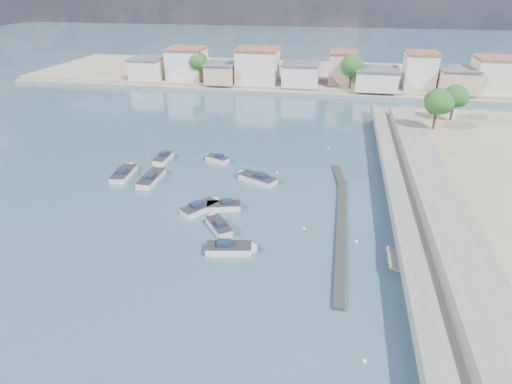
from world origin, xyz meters
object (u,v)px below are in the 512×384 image
at_px(motorboat_a, 218,226).
at_px(motorboat_d, 222,207).
at_px(sailboat, 152,177).
at_px(motorboat_g, 162,159).
at_px(motorboat_c, 256,178).
at_px(motorboat_f, 216,159).
at_px(motorboat_b, 202,208).
at_px(motorboat_e, 124,173).
at_px(motorboat_h, 231,249).

xyz_separation_m(motorboat_a, motorboat_d, (-0.78, 4.43, -0.00)).
relative_size(motorboat_d, sailboat, 0.51).
relative_size(motorboat_a, motorboat_g, 0.86).
bearing_deg(motorboat_c, motorboat_d, -105.85).
bearing_deg(motorboat_f, motorboat_d, -71.90).
height_order(motorboat_b, motorboat_d, same).
relative_size(motorboat_e, motorboat_h, 1.15).
bearing_deg(sailboat, motorboat_a, -40.93).
bearing_deg(motorboat_e, motorboat_f, 33.94).
relative_size(motorboat_a, sailboat, 0.48).
xyz_separation_m(motorboat_a, motorboat_h, (2.49, -4.10, -0.00)).
bearing_deg(motorboat_h, motorboat_e, 141.26).
bearing_deg(motorboat_g, motorboat_e, -119.29).
xyz_separation_m(motorboat_h, sailboat, (-14.84, 14.81, 0.04)).
height_order(motorboat_a, motorboat_d, same).
relative_size(motorboat_a, motorboat_b, 0.88).
distance_m(motorboat_d, sailboat, 13.18).
bearing_deg(sailboat, motorboat_f, 50.62).
distance_m(motorboat_g, sailboat, 6.68).
distance_m(motorboat_a, motorboat_b, 4.82).
relative_size(motorboat_e, sailboat, 0.67).
bearing_deg(motorboat_g, motorboat_d, -45.20).
height_order(motorboat_f, motorboat_g, same).
bearing_deg(motorboat_c, motorboat_h, -87.40).
height_order(motorboat_a, motorboat_g, same).
distance_m(motorboat_e, motorboat_h, 24.78).
distance_m(motorboat_d, motorboat_e, 17.52).
bearing_deg(sailboat, motorboat_h, -44.94).
xyz_separation_m(motorboat_c, motorboat_f, (-7.25, 5.86, -0.00)).
bearing_deg(sailboat, motorboat_d, -28.49).
height_order(motorboat_b, sailboat, sailboat).
bearing_deg(motorboat_a, motorboat_d, 99.95).
relative_size(motorboat_a, motorboat_e, 0.71).
relative_size(motorboat_c, motorboat_f, 1.44).
height_order(motorboat_b, motorboat_c, same).
height_order(motorboat_e, motorboat_f, same).
height_order(motorboat_c, motorboat_d, same).
height_order(motorboat_c, motorboat_h, same).
height_order(motorboat_g, sailboat, sailboat).
height_order(motorboat_e, sailboat, sailboat).
height_order(motorboat_a, sailboat, sailboat).
relative_size(motorboat_b, motorboat_e, 0.80).
relative_size(motorboat_d, motorboat_f, 1.14).
xyz_separation_m(motorboat_b, motorboat_e, (-13.76, 7.71, 0.00)).
bearing_deg(motorboat_d, motorboat_e, 156.51).
bearing_deg(motorboat_d, sailboat, 151.51).
xyz_separation_m(motorboat_d, sailboat, (-11.58, 6.28, 0.04)).
bearing_deg(motorboat_f, motorboat_b, -80.86).
bearing_deg(motorboat_b, motorboat_e, 150.75).
height_order(motorboat_d, motorboat_h, same).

